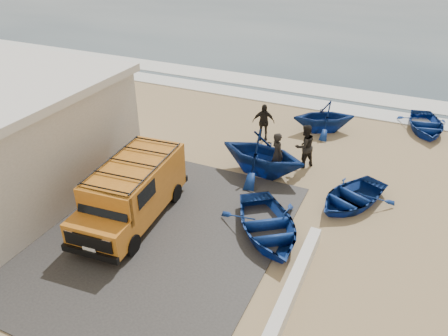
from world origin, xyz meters
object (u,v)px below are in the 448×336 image
(boat_far_right, at_px, (426,125))
(fisherman_middle, at_px, (305,146))
(fisherman_front, at_px, (277,155))
(fisherman_back, at_px, (263,122))
(boat_far_left, at_px, (324,116))
(boat_near_left, at_px, (268,226))
(boat_mid_left, at_px, (262,153))
(parapet, at_px, (289,297))
(boat_near_right, at_px, (352,197))
(van, at_px, (132,190))

(boat_far_right, xyz_separation_m, fisherman_middle, (-4.65, -6.00, 0.61))
(fisherman_front, xyz_separation_m, fisherman_back, (-1.69, 3.01, -0.07))
(boat_far_left, bearing_deg, boat_near_left, -26.12)
(boat_mid_left, height_order, fisherman_middle, boat_mid_left)
(boat_far_right, bearing_deg, parapet, -113.83)
(boat_near_left, xyz_separation_m, fisherman_middle, (-0.19, 5.15, 0.57))
(fisherman_back, bearing_deg, boat_near_left, -88.12)
(boat_mid_left, bearing_deg, fisherman_back, 26.51)
(parapet, distance_m, boat_mid_left, 7.22)
(fisherman_front, distance_m, fisherman_back, 3.45)
(boat_near_right, distance_m, fisherman_middle, 3.29)
(boat_mid_left, height_order, boat_far_left, boat_mid_left)
(van, height_order, boat_near_left, van)
(fisherman_front, bearing_deg, fisherman_middle, -78.27)
(boat_near_left, bearing_deg, van, 156.75)
(boat_mid_left, bearing_deg, boat_near_right, -93.79)
(boat_near_left, distance_m, fisherman_back, 7.45)
(fisherman_middle, distance_m, fisherman_back, 3.06)
(parapet, relative_size, boat_near_left, 1.57)
(van, bearing_deg, boat_near_left, 7.65)
(parapet, height_order, van, van)
(boat_near_right, bearing_deg, fisherman_front, -169.71)
(boat_near_right, xyz_separation_m, boat_far_left, (-2.49, 5.99, 0.46))
(parapet, xyz_separation_m, van, (-6.23, 1.64, 0.89))
(boat_near_right, height_order, fisherman_front, fisherman_front)
(van, bearing_deg, boat_near_right, 25.70)
(boat_near_left, height_order, boat_far_right, boat_near_left)
(boat_near_right, bearing_deg, boat_far_right, 100.36)
(boat_mid_left, xyz_separation_m, boat_far_left, (1.36, 5.23, -0.17))
(fisherman_back, bearing_deg, fisherman_middle, -54.69)
(boat_near_left, xyz_separation_m, fisherman_back, (-2.69, 6.92, 0.50))
(van, distance_m, boat_near_left, 4.83)
(boat_near_left, relative_size, fisherman_back, 2.12)
(boat_mid_left, relative_size, fisherman_back, 2.06)
(boat_mid_left, height_order, boat_far_right, boat_mid_left)
(boat_near_left, height_order, fisherman_middle, fisherman_middle)
(boat_mid_left, bearing_deg, boat_far_left, -7.21)
(boat_far_right, xyz_separation_m, fisherman_front, (-5.46, -7.24, 0.61))
(boat_near_left, bearing_deg, boat_far_right, 32.68)
(van, relative_size, fisherman_back, 2.89)
(boat_near_right, xyz_separation_m, fisherman_front, (-3.25, 0.89, 0.62))
(van, bearing_deg, parapet, -19.39)
(parapet, distance_m, boat_near_right, 5.73)
(fisherman_back, bearing_deg, van, -123.29)
(fisherman_front, distance_m, fisherman_middle, 1.48)
(van, height_order, boat_far_right, van)
(van, distance_m, fisherman_back, 8.19)
(boat_near_right, bearing_deg, parapet, -71.34)
(van, distance_m, boat_far_right, 15.23)
(boat_far_left, distance_m, fisherman_front, 5.16)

